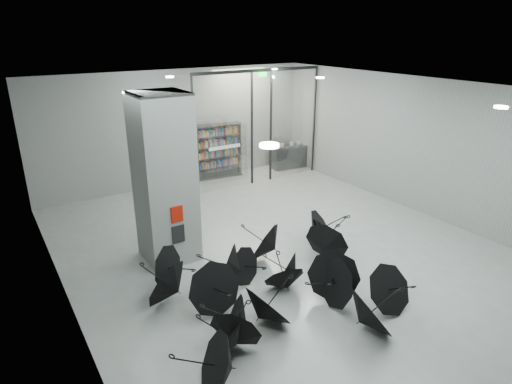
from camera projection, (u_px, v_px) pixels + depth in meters
room at (305, 148)px, 9.55m from camera, size 14.00×14.02×4.01m
column at (165, 179)px, 10.16m from camera, size 1.20×1.20×4.00m
fire_cabinet at (177, 214)px, 9.90m from camera, size 0.28×0.04×0.38m
info_panel at (178, 234)px, 10.08m from camera, size 0.30×0.03×0.42m
exit_sign at (263, 75)px, 14.60m from camera, size 0.30×0.06×0.15m
glass_partition at (259, 123)px, 15.33m from camera, size 5.06×0.08×4.00m
bookshelf at (218, 151)px, 16.22m from camera, size 1.86×0.57×2.02m
shop_counter at (290, 157)px, 17.59m from camera, size 1.55×0.76×0.89m
umbrella_cluster at (276, 286)px, 9.02m from camera, size 5.88×4.74×1.32m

